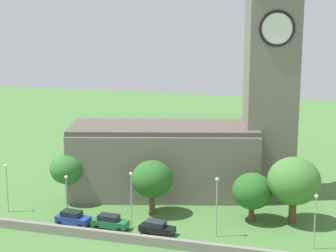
{
  "coord_description": "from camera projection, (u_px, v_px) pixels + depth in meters",
  "views": [
    {
      "loc": [
        20.2,
        -61.78,
        27.41
      ],
      "look_at": [
        0.11,
        6.52,
        12.44
      ],
      "focal_mm": 59.37,
      "sensor_mm": 36.0,
      "label": 1
    }
  ],
  "objects": [
    {
      "name": "ground_plane",
      "position": [
        183.0,
        196.0,
        83.3
      ],
      "size": [
        200.0,
        200.0,
        0.0
      ],
      "primitive_type": "plane",
      "color": "#477538"
    },
    {
      "name": "church",
      "position": [
        202.0,
        129.0,
        82.54
      ],
      "size": [
        35.01,
        18.26,
        35.53
      ],
      "color": "slate",
      "rests_on": "ground"
    },
    {
      "name": "quay_barrier",
      "position": [
        144.0,
        240.0,
        65.9
      ],
      "size": [
        43.37,
        0.7,
        1.15
      ],
      "primitive_type": "cube",
      "color": "gray",
      "rests_on": "ground"
    },
    {
      "name": "car_blue",
      "position": [
        73.0,
        218.0,
        71.75
      ],
      "size": [
        4.62,
        2.48,
        1.92
      ],
      "color": "#233D9E",
      "rests_on": "ground"
    },
    {
      "name": "car_green",
      "position": [
        110.0,
        222.0,
        70.53
      ],
      "size": [
        4.69,
        2.27,
        1.87
      ],
      "color": "#1E6B38",
      "rests_on": "ground"
    },
    {
      "name": "car_black",
      "position": [
        157.0,
        228.0,
        68.96
      ],
      "size": [
        4.62,
        2.46,
        1.67
      ],
      "color": "black",
      "rests_on": "ground"
    },
    {
      "name": "streetlamp_west_end",
      "position": [
        7.0,
        180.0,
        75.74
      ],
      "size": [
        0.44,
        0.44,
        6.85
      ],
      "color": "#9EA0A5",
      "rests_on": "ground"
    },
    {
      "name": "streetlamp_west_mid",
      "position": [
        67.0,
        190.0,
        73.1
      ],
      "size": [
        0.44,
        0.44,
        6.09
      ],
      "color": "#9EA0A5",
      "rests_on": "ground"
    },
    {
      "name": "streetlamp_central",
      "position": [
        131.0,
        191.0,
        70.19
      ],
      "size": [
        0.44,
        0.44,
        7.4
      ],
      "color": "#9EA0A5",
      "rests_on": "ground"
    },
    {
      "name": "streetlamp_east_mid",
      "position": [
        217.0,
        198.0,
        67.3
      ],
      "size": [
        0.44,
        0.44,
        7.6
      ],
      "color": "#9EA0A5",
      "rests_on": "ground"
    },
    {
      "name": "streetlamp_east_end",
      "position": [
        315.0,
        213.0,
        63.86
      ],
      "size": [
        0.44,
        0.44,
        6.7
      ],
      "color": "#9EA0A5",
      "rests_on": "ground"
    },
    {
      "name": "tree_riverside_west",
      "position": [
        294.0,
        181.0,
        71.54
      ],
      "size": [
        6.87,
        6.87,
        8.86
      ],
      "color": "brown",
      "rests_on": "ground"
    },
    {
      "name": "tree_churchyard",
      "position": [
        252.0,
        191.0,
        72.51
      ],
      "size": [
        5.29,
        5.29,
        6.54
      ],
      "color": "brown",
      "rests_on": "ground"
    },
    {
      "name": "tree_riverside_east",
      "position": [
        67.0,
        169.0,
        79.11
      ],
      "size": [
        4.91,
        4.91,
        7.39
      ],
      "color": "brown",
      "rests_on": "ground"
    },
    {
      "name": "tree_by_tower",
      "position": [
        152.0,
        179.0,
        74.84
      ],
      "size": [
        5.58,
        5.58,
        7.55
      ],
      "color": "brown",
      "rests_on": "ground"
    }
  ]
}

